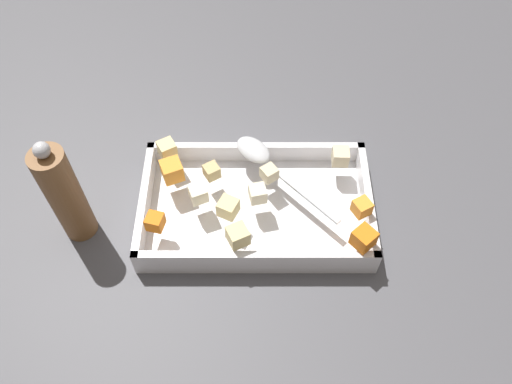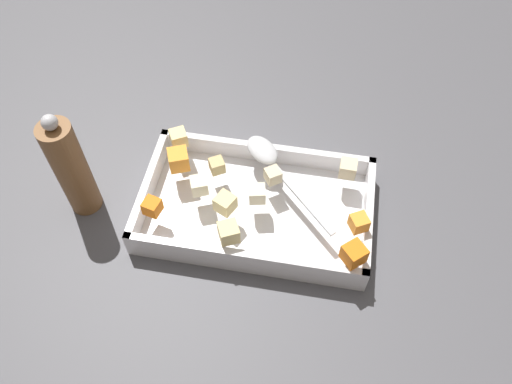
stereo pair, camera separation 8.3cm
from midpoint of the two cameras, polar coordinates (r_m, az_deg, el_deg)
The scene contains 16 objects.
ground_plane at distance 0.88m, azimuth 3.17°, elevation -2.87°, with size 4.00×4.00×0.00m, color #4C4C51.
baking_dish at distance 0.87m, azimuth 2.73°, elevation -1.98°, with size 0.38×0.23×0.05m.
carrot_chunk_near_spoon at distance 0.87m, azimuth -5.77°, elevation 3.38°, with size 0.03×0.03×0.03m, color orange.
carrot_chunk_front_center at distance 0.82m, azimuth -8.47°, elevation -1.80°, with size 0.03×0.03×0.03m, color orange.
carrot_chunk_far_right at distance 0.82m, azimuth 14.05°, elevation -3.49°, with size 0.03×0.03×0.03m, color orange.
carrot_chunk_corner_sw at distance 0.79m, azimuth 13.66°, elevation -6.83°, with size 0.03×0.03×0.03m, color orange.
potato_chunk_heap_side at distance 0.83m, azimuth 3.02°, elevation -0.29°, with size 0.03×0.03×0.03m, color beige.
potato_chunk_under_handle at distance 0.90m, azimuth -5.87°, elevation 5.73°, with size 0.03×0.03×0.03m, color #E0CC89.
potato_chunk_corner_nw at distance 0.86m, azimuth -1.55°, elevation 2.72°, with size 0.02×0.02×0.02m, color tan.
potato_chunk_near_right at distance 0.79m, azimuth 0.01°, elevation -4.64°, with size 0.03×0.03×0.03m, color #E0CC89.
potato_chunk_near_left at distance 0.82m, azimuth -0.49°, elevation -1.45°, with size 0.03×0.03×0.03m, color #E0CC89.
potato_chunk_back_center at distance 0.88m, azimuth 12.72°, elevation 2.34°, with size 0.03×0.03×0.03m, color beige.
potato_chunk_far_left at distance 0.84m, azimuth -3.38°, elevation 0.71°, with size 0.03×0.03×0.03m, color beige.
potato_chunk_mid_left at distance 0.85m, azimuth 4.65°, elevation 1.64°, with size 0.02×0.02×0.02m, color beige.
serving_spoon at distance 0.88m, azimuth 3.91°, elevation 3.81°, with size 0.18×0.18×0.02m.
pepper_mill at distance 0.85m, azimuth -16.98°, elevation 2.33°, with size 0.05×0.05×0.21m.
Camera 2 is at (-0.07, 0.47, 0.75)m, focal length 36.60 mm.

